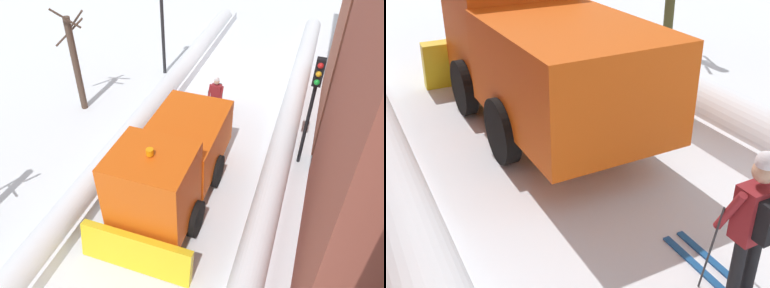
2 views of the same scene
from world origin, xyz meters
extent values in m
plane|color=white|center=(0.00, 10.00, 0.00)|extent=(80.00, 80.00, 0.00)
cube|color=white|center=(-2.80, 10.00, 0.26)|extent=(1.10, 36.00, 0.52)
cylinder|color=white|center=(-2.80, 10.00, 0.52)|extent=(0.90, 34.20, 0.90)
cube|color=white|center=(2.80, 10.00, 0.24)|extent=(1.10, 36.00, 0.48)
cylinder|color=white|center=(2.80, 10.00, 0.48)|extent=(0.90, 34.20, 0.90)
cube|color=#DB510F|center=(0.22, 7.35, 1.40)|extent=(2.30, 3.40, 1.60)
cube|color=#DB510F|center=(0.22, 10.05, 1.75)|extent=(2.20, 2.00, 2.30)
cube|color=black|center=(0.22, 11.01, 2.26)|extent=(1.85, 0.06, 1.01)
cube|color=yellow|center=(0.22, 11.40, 0.55)|extent=(3.20, 0.46, 1.13)
cylinder|color=orange|center=(0.22, 10.05, 3.02)|extent=(0.20, 0.20, 0.18)
cylinder|color=black|center=(-0.93, 9.75, 0.55)|extent=(0.25, 1.10, 1.10)
cylinder|color=black|center=(1.37, 9.75, 0.55)|extent=(0.25, 1.10, 1.10)
cylinder|color=black|center=(-0.93, 7.55, 0.55)|extent=(0.25, 1.10, 1.10)
cylinder|color=black|center=(1.37, 7.55, 0.55)|extent=(0.25, 1.10, 1.10)
cylinder|color=black|center=(0.20, 3.50, 0.41)|extent=(0.14, 0.14, 0.82)
cylinder|color=black|center=(0.42, 3.50, 0.41)|extent=(0.14, 0.14, 0.82)
cube|color=maroon|center=(0.31, 3.50, 1.13)|extent=(0.42, 0.26, 0.62)
cube|color=black|center=(0.31, 3.29, 1.16)|extent=(0.32, 0.16, 0.44)
sphere|color=tan|center=(0.31, 3.50, 1.60)|extent=(0.24, 0.24, 0.24)
sphere|color=silver|center=(0.31, 3.50, 1.70)|extent=(0.22, 0.22, 0.22)
cylinder|color=maroon|center=(0.05, 3.60, 1.16)|extent=(0.09, 0.33, 0.56)
cylinder|color=maroon|center=(0.57, 3.60, 1.16)|extent=(0.09, 0.33, 0.56)
cube|color=#194C8C|center=(0.20, 3.75, 0.01)|extent=(0.09, 1.80, 0.03)
cube|color=#194C8C|center=(0.42, 3.75, 0.01)|extent=(0.09, 1.80, 0.03)
cylinder|color=#262628|center=(0.01, 3.72, 0.60)|extent=(0.02, 0.19, 1.19)
cylinder|color=#262628|center=(0.61, 3.72, 0.60)|extent=(0.02, 0.19, 1.19)
cylinder|color=black|center=(-3.47, 5.47, 1.64)|extent=(0.12, 0.12, 3.27)
cube|color=black|center=(-3.47, 5.61, 3.72)|extent=(0.28, 0.24, 0.90)
sphere|color=red|center=(-3.47, 5.74, 4.00)|extent=(0.18, 0.18, 0.18)
sphere|color=gold|center=(-3.47, 5.74, 3.72)|extent=(0.18, 0.18, 0.18)
sphere|color=green|center=(-3.47, 5.74, 3.44)|extent=(0.18, 0.18, 0.18)
cylinder|color=black|center=(3.86, 0.69, 2.35)|extent=(0.16, 0.16, 4.70)
cylinder|color=#4A382D|center=(5.96, 4.92, 2.04)|extent=(0.28, 0.28, 4.07)
cylinder|color=#4A382D|center=(6.22, 4.57, 3.30)|extent=(0.98, 0.90, 1.04)
cylinder|color=#4A382D|center=(5.84, 4.55, 3.83)|extent=(1.12, 0.48, 1.06)
cylinder|color=#4A382D|center=(5.77, 5.22, 4.13)|extent=(0.85, 0.68, 0.90)
camera|label=1|loc=(-3.21, 16.57, 9.08)|focal=34.86mm
camera|label=2|loc=(-3.03, 0.99, 3.90)|focal=43.75mm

